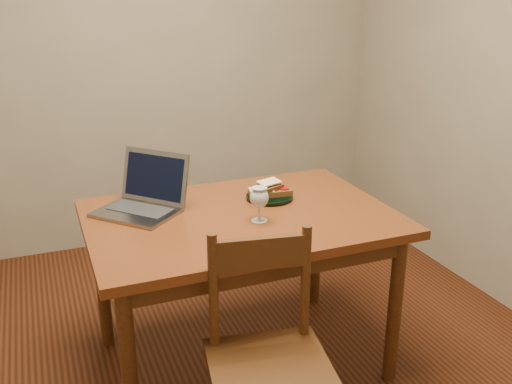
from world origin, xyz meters
name	(u,v)px	position (x,y,z in m)	size (l,w,h in m)	color
floor	(229,369)	(0.00, 0.00, -0.01)	(3.20, 3.20, 0.02)	black
back_wall	(143,48)	(0.00, 1.61, 1.30)	(3.20, 0.02, 2.60)	gray
table	(241,232)	(0.08, 0.03, 0.65)	(1.30, 0.90, 0.74)	#50220D
chair	(268,351)	(-0.05, -0.58, 0.48)	(0.47, 0.46, 0.44)	#351D0B
plate	(270,197)	(0.27, 0.16, 0.75)	(0.22, 0.22, 0.02)	black
sandwich_cheese	(261,192)	(0.23, 0.17, 0.78)	(0.12, 0.07, 0.04)	#381E0C
sandwich_tomato	(279,191)	(0.31, 0.15, 0.78)	(0.12, 0.07, 0.04)	#381E0C
sandwich_top	(269,186)	(0.27, 0.17, 0.80)	(0.12, 0.07, 0.04)	#381E0C
milk_glass	(259,204)	(0.12, -0.07, 0.82)	(0.08, 0.08, 0.15)	white
laptop	(145,195)	(-0.29, 0.24, 0.80)	(0.45, 0.45, 0.24)	slate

